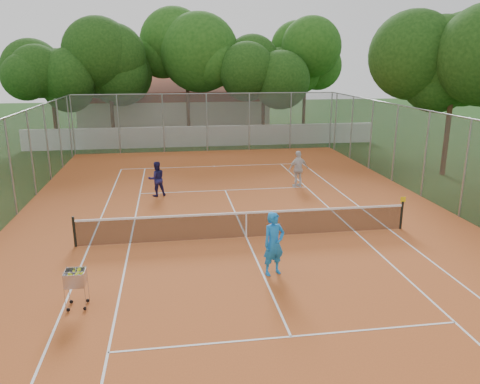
{
  "coord_description": "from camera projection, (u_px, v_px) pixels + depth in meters",
  "views": [
    {
      "loc": [
        -2.58,
        -15.61,
        6.18
      ],
      "look_at": [
        0.0,
        1.5,
        1.3
      ],
      "focal_mm": 35.0,
      "sensor_mm": 36.0,
      "label": 1
    }
  ],
  "objects": [
    {
      "name": "ground",
      "position": [
        246.0,
        238.0,
        16.9
      ],
      "size": [
        120.0,
        120.0,
        0.0
      ],
      "primitive_type": "plane",
      "color": "black",
      "rests_on": "ground"
    },
    {
      "name": "tropical_trees",
      "position": [
        201.0,
        76.0,
        36.48
      ],
      "size": [
        29.0,
        19.0,
        10.0
      ],
      "primitive_type": "cube",
      "color": "#12330C",
      "rests_on": "ground"
    },
    {
      "name": "court_lines",
      "position": [
        246.0,
        237.0,
        16.9
      ],
      "size": [
        10.98,
        23.78,
        0.01
      ],
      "primitive_type": "cube",
      "color": "white",
      "rests_on": "court_pad"
    },
    {
      "name": "player_far_right",
      "position": [
        298.0,
        169.0,
        23.38
      ],
      "size": [
        1.16,
        0.69,
        1.85
      ],
      "primitive_type": "imported",
      "rotation": [
        0.0,
        0.0,
        3.38
      ],
      "color": "silver",
      "rests_on": "court_pad"
    },
    {
      "name": "boundary_wall",
      "position": [
        205.0,
        136.0,
        34.78
      ],
      "size": [
        26.0,
        0.3,
        1.5
      ],
      "primitive_type": "cube",
      "color": "white",
      "rests_on": "ground"
    },
    {
      "name": "player_near",
      "position": [
        274.0,
        244.0,
        13.75
      ],
      "size": [
        0.82,
        0.68,
        1.92
      ],
      "primitive_type": "imported",
      "rotation": [
        0.0,
        0.0,
        0.36
      ],
      "color": "blue",
      "rests_on": "court_pad"
    },
    {
      "name": "clubhouse",
      "position": [
        175.0,
        105.0,
        43.62
      ],
      "size": [
        16.4,
        9.0,
        4.4
      ],
      "primitive_type": "cube",
      "color": "beige",
      "rests_on": "ground"
    },
    {
      "name": "tennis_net",
      "position": [
        246.0,
        224.0,
        16.76
      ],
      "size": [
        11.88,
        0.1,
        0.98
      ],
      "primitive_type": "cube",
      "color": "black",
      "rests_on": "court_pad"
    },
    {
      "name": "perimeter_fence",
      "position": [
        246.0,
        184.0,
        16.36
      ],
      "size": [
        18.0,
        34.0,
        4.0
      ],
      "primitive_type": "cube",
      "color": "slate",
      "rests_on": "ground"
    },
    {
      "name": "ball_hopper",
      "position": [
        76.0,
        288.0,
        11.95
      ],
      "size": [
        0.7,
        0.7,
        1.12
      ],
      "primitive_type": "cube",
      "rotation": [
        0.0,
        0.0,
        -0.4
      ],
      "color": "#ACACB3",
      "rests_on": "court_pad"
    },
    {
      "name": "player_far_left",
      "position": [
        157.0,
        179.0,
        21.84
      ],
      "size": [
        0.94,
        0.82,
        1.65
      ],
      "primitive_type": "imported",
      "rotation": [
        0.0,
        0.0,
        3.42
      ],
      "color": "#1C1A50",
      "rests_on": "court_pad"
    },
    {
      "name": "court_pad",
      "position": [
        246.0,
        237.0,
        16.9
      ],
      "size": [
        18.0,
        34.0,
        0.02
      ],
      "primitive_type": "cube",
      "color": "#B35422",
      "rests_on": "ground"
    }
  ]
}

